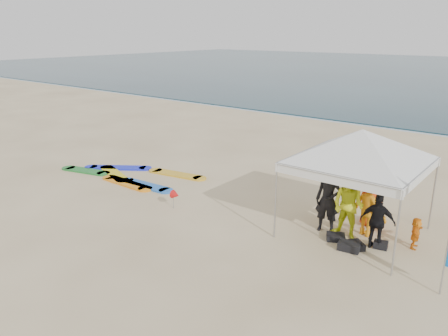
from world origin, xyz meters
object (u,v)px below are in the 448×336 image
at_px(person_orange_a, 369,206).
at_px(person_black_b, 378,221).
at_px(person_orange_b, 371,200).
at_px(person_seated, 416,233).
at_px(surfboard_spread, 128,176).
at_px(canopy_tent, 363,130).
at_px(person_black_a, 328,200).
at_px(marker_pennant, 176,195).
at_px(person_yellow, 348,206).

height_order(person_orange_a, person_black_b, person_orange_a).
xyz_separation_m(person_orange_b, person_seated, (1.51, -0.70, -0.35)).
relative_size(person_seated, surfboard_spread, 0.16).
xyz_separation_m(canopy_tent, surfboard_spread, (-9.13, -0.67, -3.02)).
distance_m(person_black_a, person_orange_a, 1.15).
bearing_deg(person_black_a, person_orange_b, 45.75).
height_order(person_seated, marker_pennant, person_seated).
distance_m(canopy_tent, surfboard_spread, 9.64).
height_order(person_orange_a, person_orange_b, person_orange_a).
bearing_deg(person_black_a, marker_pennant, -171.57).
bearing_deg(marker_pennant, person_black_b, 13.05).
height_order(person_black_b, person_seated, person_black_b).
relative_size(person_orange_a, person_black_b, 1.14).
height_order(person_orange_a, surfboard_spread, person_orange_a).
bearing_deg(person_black_a, person_yellow, -10.27).
relative_size(person_orange_a, person_orange_b, 1.13).
height_order(person_yellow, canopy_tent, canopy_tent).
bearing_deg(person_yellow, person_black_b, -2.47).
bearing_deg(person_yellow, marker_pennant, -156.95).
distance_m(person_black_b, person_orange_b, 1.52).
relative_size(person_yellow, person_black_b, 1.23).
height_order(person_yellow, surfboard_spread, person_yellow).
relative_size(canopy_tent, marker_pennant, 7.27).
bearing_deg(person_black_a, person_seated, 2.20).
relative_size(person_black_a, person_orange_a, 1.11).
bearing_deg(marker_pennant, person_yellow, 16.64).
xyz_separation_m(person_orange_b, marker_pennant, (-5.39, -2.76, -0.29)).
distance_m(person_seated, marker_pennant, 7.20).
distance_m(person_black_b, canopy_tent, 2.47).
relative_size(person_black_a, person_seated, 2.24).
bearing_deg(person_orange_a, person_seated, -159.05).
height_order(person_seated, surfboard_spread, person_seated).
bearing_deg(person_orange_b, person_yellow, 46.19).
relative_size(person_yellow, surfboard_spread, 0.35).
bearing_deg(person_seated, person_orange_a, 83.14).
bearing_deg(person_yellow, person_orange_a, 55.61).
bearing_deg(person_orange_b, person_black_b, 82.87).
bearing_deg(person_orange_b, marker_pennant, -6.83).
xyz_separation_m(person_yellow, surfboard_spread, (-9.06, -0.32, -0.92)).
distance_m(person_yellow, marker_pennant, 5.42).
relative_size(person_seated, marker_pennant, 1.36).
bearing_deg(person_seated, person_orange_b, 57.25).
bearing_deg(person_black_b, marker_pennant, 4.48).
xyz_separation_m(person_orange_a, person_black_b, (0.47, -0.63, -0.11)).
distance_m(person_yellow, person_orange_b, 1.24).
bearing_deg(canopy_tent, person_seated, 5.48).
relative_size(person_orange_a, person_seated, 2.03).
height_order(person_seated, canopy_tent, canopy_tent).
bearing_deg(canopy_tent, person_orange_b, 80.75).
xyz_separation_m(person_black_a, surfboard_spread, (-8.45, -0.32, -0.94)).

